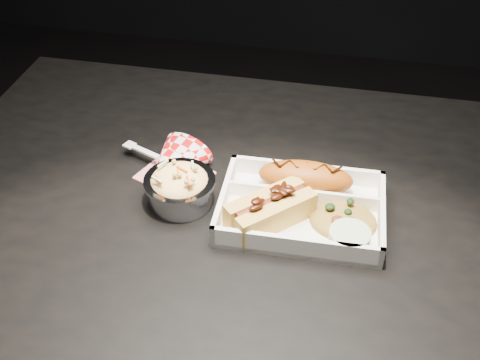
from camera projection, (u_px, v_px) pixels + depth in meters
name	position (u px, v px, depth m)	size (l,w,h in m)	color
dining_table	(276.00, 251.00, 1.00)	(1.20, 0.80, 0.75)	black
food_tray	(301.00, 211.00, 0.93)	(0.25, 0.19, 0.04)	white
fried_pastry	(305.00, 177.00, 0.96)	(0.15, 0.06, 0.05)	#A74F10
hotdog	(270.00, 208.00, 0.90)	(0.14, 0.14, 0.06)	#E9B44F
fried_rice_mound	(344.00, 215.00, 0.90)	(0.10, 0.08, 0.03)	#AC8231
cupcake_liner	(349.00, 239.00, 0.87)	(0.06, 0.06, 0.03)	beige
foil_coleslaw_cup	(180.00, 186.00, 0.94)	(0.11, 0.11, 0.07)	silver
napkin_fork	(170.00, 164.00, 1.01)	(0.17, 0.14, 0.10)	red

